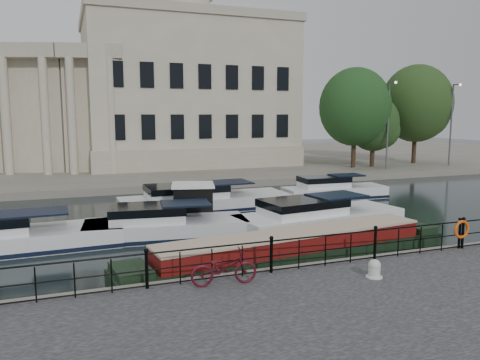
% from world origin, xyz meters
% --- Properties ---
extents(ground_plane, '(160.00, 160.00, 0.00)m').
position_xyz_m(ground_plane, '(0.00, 0.00, 0.00)').
color(ground_plane, black).
rests_on(ground_plane, ground).
extents(far_bank, '(120.00, 42.00, 0.55)m').
position_xyz_m(far_bank, '(0.00, 39.00, 0.28)').
color(far_bank, '#6B665B').
rests_on(far_bank, ground_plane).
extents(railing, '(24.14, 0.14, 1.22)m').
position_xyz_m(railing, '(0.00, -2.25, 1.20)').
color(railing, black).
rests_on(railing, near_quay).
extents(civic_building, '(53.55, 31.84, 16.85)m').
position_xyz_m(civic_building, '(-1.00, 34.71, 7.04)').
color(civic_building, '#ADA38C').
rests_on(civic_building, far_bank).
extents(lamp_posts, '(8.24, 1.55, 8.07)m').
position_xyz_m(lamp_posts, '(26.00, 20.70, 4.80)').
color(lamp_posts, '#59595B').
rests_on(lamp_posts, far_bank).
extents(bicycle, '(2.07, 0.87, 1.06)m').
position_xyz_m(bicycle, '(-1.79, -2.78, 1.08)').
color(bicycle, '#480C18').
rests_on(bicycle, near_quay).
extents(mooring_bollard, '(0.52, 0.52, 0.58)m').
position_xyz_m(mooring_bollard, '(2.85, -3.79, 0.82)').
color(mooring_bollard, silver).
rests_on(mooring_bollard, near_quay).
extents(life_ring_post, '(0.72, 0.19, 1.18)m').
position_xyz_m(life_ring_post, '(7.89, -2.27, 1.29)').
color(life_ring_post, black).
rests_on(life_ring_post, near_quay).
extents(narrowboat, '(14.17, 3.61, 1.52)m').
position_xyz_m(narrowboat, '(2.04, 0.02, 0.37)').
color(narrowboat, black).
rests_on(narrowboat, ground_plane).
extents(harbour_hut, '(3.41, 3.05, 2.18)m').
position_xyz_m(harbour_hut, '(-0.04, 7.50, 0.95)').
color(harbour_hut, '#6B665B').
rests_on(harbour_hut, ground_plane).
extents(cabin_cruisers, '(27.85, 10.19, 1.99)m').
position_xyz_m(cabin_cruisers, '(0.78, 7.59, 0.37)').
color(cabin_cruisers, white).
rests_on(cabin_cruisers, ground_plane).
extents(trees, '(15.37, 8.28, 10.26)m').
position_xyz_m(trees, '(24.44, 23.47, 6.09)').
color(trees, black).
rests_on(trees, far_bank).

